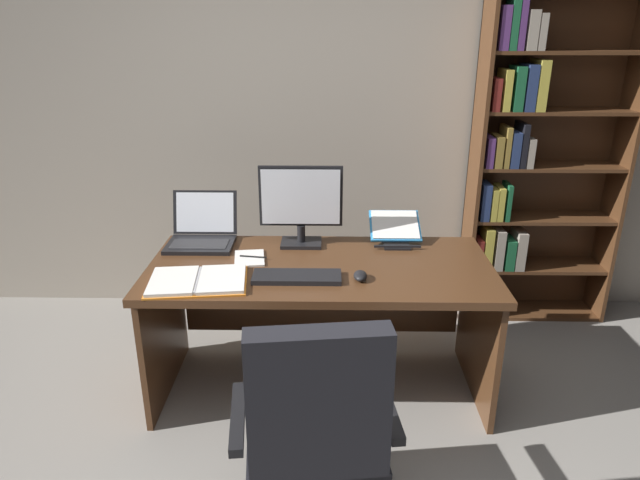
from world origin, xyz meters
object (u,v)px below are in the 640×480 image
at_px(notepad, 249,258).
at_px(laptop, 202,234).
at_px(desk, 321,292).
at_px(open_binder, 198,281).
at_px(office_chair, 316,449).
at_px(monitor, 301,206).
at_px(bookshelf, 530,161).
at_px(keyboard, 297,277).
at_px(computer_mouse, 360,276).
at_px(reading_stand_with_book, 395,229).
at_px(pen, 253,257).

bearing_deg(notepad, laptop, 142.06).
relative_size(desk, open_binder, 3.55).
xyz_separation_m(office_chair, monitor, (-0.11, 1.23, 0.54)).
distance_m(bookshelf, office_chair, 2.35).
distance_m(desk, bookshelf, 1.62).
bearing_deg(bookshelf, desk, -148.09).
height_order(desk, notepad, notepad).
height_order(monitor, notepad, monitor).
relative_size(office_chair, keyboard, 2.31).
bearing_deg(desk, bookshelf, 31.91).
height_order(bookshelf, keyboard, bookshelf).
relative_size(laptop, open_binder, 0.73).
distance_m(computer_mouse, reading_stand_with_book, 0.57).
bearing_deg(computer_mouse, pen, 156.01).
relative_size(monitor, notepad, 2.12).
distance_m(keyboard, notepad, 0.35).
bearing_deg(computer_mouse, desk, 126.88).
xyz_separation_m(monitor, open_binder, (-0.46, -0.50, -0.21)).
height_order(bookshelf, office_chair, bookshelf).
relative_size(office_chair, open_binder, 2.00).
bearing_deg(office_chair, pen, 101.97).
bearing_deg(office_chair, keyboard, 91.07).
height_order(desk, open_binder, open_binder).
distance_m(keyboard, reading_stand_with_book, 0.74).
bearing_deg(keyboard, pen, 134.81).
relative_size(bookshelf, reading_stand_with_book, 7.03).
bearing_deg(office_chair, open_binder, 121.16).
height_order(monitor, reading_stand_with_book, monitor).
bearing_deg(desk, notepad, -177.66).
relative_size(bookshelf, computer_mouse, 19.78).
relative_size(desk, computer_mouse, 16.60).
height_order(bookshelf, open_binder, bookshelf).
distance_m(office_chair, open_binder, 0.98).
relative_size(desk, notepad, 8.22).
xyz_separation_m(desk, keyboard, (-0.11, -0.25, 0.20)).
bearing_deg(open_binder, notepad, 48.53).
bearing_deg(keyboard, desk, 66.73).
distance_m(desk, computer_mouse, 0.38).
bearing_deg(open_binder, computer_mouse, -2.59).
xyz_separation_m(bookshelf, notepad, (-1.67, -0.82, -0.32)).
distance_m(office_chair, laptop, 1.45).
height_order(bookshelf, notepad, bookshelf).
relative_size(desk, laptop, 4.83).
bearing_deg(reading_stand_with_book, notepad, -159.93).
height_order(laptop, keyboard, laptop).
bearing_deg(open_binder, keyboard, -0.16).
height_order(laptop, reading_stand_with_book, laptop).
relative_size(bookshelf, pen, 14.69).
height_order(desk, keyboard, keyboard).
xyz_separation_m(office_chair, reading_stand_with_book, (0.41, 1.30, 0.39)).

